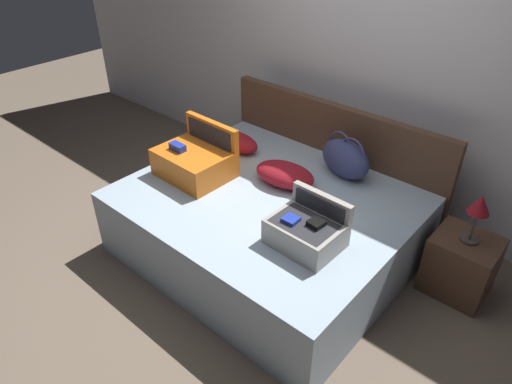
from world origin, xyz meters
TOP-DOWN VIEW (x-y plane):
  - ground_plane at (0.00, 0.00)m, footprint 12.00×12.00m
  - back_wall at (0.00, 1.65)m, footprint 8.00×0.10m
  - bed at (0.00, 0.40)m, footprint 2.07×1.72m
  - headboard at (0.00, 1.30)m, footprint 2.11×0.08m
  - hard_case_large at (-0.64, 0.26)m, footprint 0.57×0.47m
  - hard_case_medium at (0.55, 0.14)m, footprint 0.46×0.37m
  - duffel_bag at (0.27, 1.04)m, footprint 0.51×0.36m
  - pillow_near_headboard at (-0.70, 0.79)m, footprint 0.49×0.26m
  - pillow_center_head at (-0.01, 0.62)m, footprint 0.53×0.37m
  - nightstand at (1.32, 1.01)m, footprint 0.44×0.40m
  - table_lamp at (1.32, 1.01)m, footprint 0.15×0.15m

SIDE VIEW (x-z plane):
  - ground_plane at x=0.00m, z-range 0.00..0.00m
  - nightstand at x=1.32m, z-range 0.00..0.46m
  - bed at x=0.00m, z-range 0.00..0.56m
  - headboard at x=0.00m, z-range 0.00..1.01m
  - pillow_near_headboard at x=-0.70m, z-range 0.56..0.71m
  - pillow_center_head at x=-0.01m, z-range 0.56..0.73m
  - hard_case_medium at x=0.55m, z-range 0.51..0.83m
  - hard_case_large at x=-0.64m, z-range 0.49..0.90m
  - duffel_bag at x=0.27m, z-range 0.54..0.89m
  - table_lamp at x=1.32m, z-range 0.55..0.93m
  - back_wall at x=0.00m, z-range 0.00..2.60m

